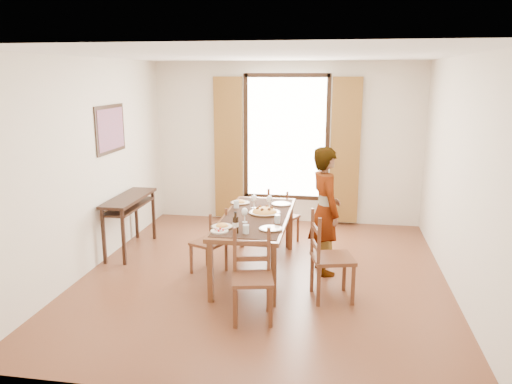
% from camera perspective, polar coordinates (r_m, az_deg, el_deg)
% --- Properties ---
extents(ground, '(5.00, 5.00, 0.00)m').
position_cam_1_polar(ground, '(6.41, 0.92, -9.50)').
color(ground, '#592F1B').
rests_on(ground, ground).
extents(room_shell, '(4.60, 5.10, 2.74)m').
position_cam_1_polar(room_shell, '(6.11, 1.11, 4.43)').
color(room_shell, beige).
rests_on(room_shell, ground).
extents(console_table, '(0.38, 1.20, 0.80)m').
position_cam_1_polar(console_table, '(7.30, -14.30, -1.41)').
color(console_table, black).
rests_on(console_table, ground).
extents(dining_table, '(0.83, 1.98, 0.76)m').
position_cam_1_polar(dining_table, '(6.28, -0.03, -3.30)').
color(dining_table, brown).
rests_on(dining_table, ground).
extents(chair_west, '(0.49, 0.49, 0.84)m').
position_cam_1_polar(chair_west, '(6.38, -5.22, -5.91)').
color(chair_west, '#542D1C').
rests_on(chair_west, ground).
extents(chair_north, '(0.50, 0.50, 0.85)m').
position_cam_1_polar(chair_north, '(7.47, 3.05, -2.97)').
color(chair_north, '#542D1C').
rests_on(chair_north, ground).
extents(chair_south, '(0.49, 0.49, 0.94)m').
position_cam_1_polar(chair_south, '(5.21, -0.42, -9.86)').
color(chair_south, '#542D1C').
rests_on(chair_south, ground).
extents(chair_east, '(0.54, 0.54, 1.01)m').
position_cam_1_polar(chair_east, '(5.69, 8.39, -7.61)').
color(chair_east, '#542D1C').
rests_on(chair_east, ground).
extents(man, '(0.86, 0.80, 1.63)m').
position_cam_1_polar(man, '(6.33, 7.92, -2.14)').
color(man, gray).
rests_on(man, ground).
extents(plate_sw, '(0.27, 0.27, 0.05)m').
position_cam_1_polar(plate_sw, '(5.79, -3.89, -3.82)').
color(plate_sw, silver).
rests_on(plate_sw, dining_table).
extents(plate_se, '(0.27, 0.27, 0.05)m').
position_cam_1_polar(plate_se, '(5.71, 1.71, -4.05)').
color(plate_se, silver).
rests_on(plate_se, dining_table).
extents(plate_nw, '(0.27, 0.27, 0.05)m').
position_cam_1_polar(plate_nw, '(6.84, -1.84, -1.10)').
color(plate_nw, silver).
rests_on(plate_nw, dining_table).
extents(plate_ne, '(0.27, 0.27, 0.05)m').
position_cam_1_polar(plate_ne, '(6.79, 2.91, -1.24)').
color(plate_ne, silver).
rests_on(plate_ne, dining_table).
extents(pasta_platter, '(0.40, 0.40, 0.10)m').
position_cam_1_polar(pasta_platter, '(6.34, 1.00, -2.06)').
color(pasta_platter, '#BC6418').
rests_on(pasta_platter, dining_table).
extents(caprese_plate, '(0.20, 0.20, 0.04)m').
position_cam_1_polar(caprese_plate, '(5.64, -4.19, -4.36)').
color(caprese_plate, silver).
rests_on(caprese_plate, dining_table).
extents(wine_glass_a, '(0.08, 0.08, 0.18)m').
position_cam_1_polar(wine_glass_a, '(5.95, -1.30, -2.66)').
color(wine_glass_a, white).
rests_on(wine_glass_a, dining_table).
extents(wine_glass_b, '(0.08, 0.08, 0.18)m').
position_cam_1_polar(wine_glass_b, '(6.55, 1.54, -1.18)').
color(wine_glass_b, white).
rests_on(wine_glass_b, dining_table).
extents(wine_glass_c, '(0.08, 0.08, 0.18)m').
position_cam_1_polar(wine_glass_c, '(6.58, -0.24, -1.09)').
color(wine_glass_c, white).
rests_on(wine_glass_c, dining_table).
extents(tumbler_a, '(0.07, 0.07, 0.10)m').
position_cam_1_polar(tumbler_a, '(5.95, 2.46, -3.11)').
color(tumbler_a, silver).
rests_on(tumbler_a, dining_table).
extents(tumbler_b, '(0.07, 0.07, 0.10)m').
position_cam_1_polar(tumbler_b, '(6.62, -2.26, -1.40)').
color(tumbler_b, silver).
rests_on(tumbler_b, dining_table).
extents(tumbler_c, '(0.07, 0.07, 0.10)m').
position_cam_1_polar(tumbler_c, '(5.56, -1.16, -4.27)').
color(tumbler_c, silver).
rests_on(tumbler_c, dining_table).
extents(wine_bottle, '(0.07, 0.07, 0.25)m').
position_cam_1_polar(wine_bottle, '(5.56, -2.36, -3.49)').
color(wine_bottle, black).
rests_on(wine_bottle, dining_table).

